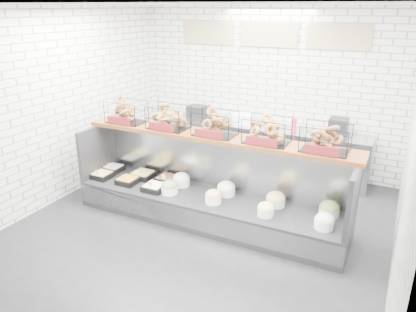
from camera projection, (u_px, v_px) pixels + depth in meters
The scene contains 5 objects.
ground at pixel (199, 229), 5.75m from camera, with size 5.50×5.50×0.00m, color black.
room_shell at pixel (218, 78), 5.54m from camera, with size 5.02×5.51×3.01m.
display_case at pixel (209, 199), 5.93m from camera, with size 4.00×0.90×1.20m.
bagel_shelf at pixel (214, 126), 5.70m from camera, with size 4.10×0.50×0.40m.
prep_counter at pixel (258, 148), 7.63m from camera, with size 4.00×0.60×1.20m.
Camera 1 is at (2.35, -4.44, 2.99)m, focal length 35.00 mm.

